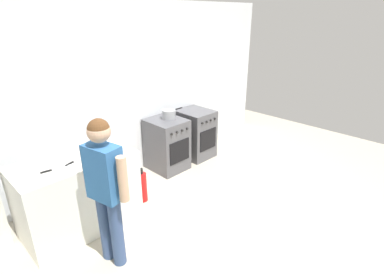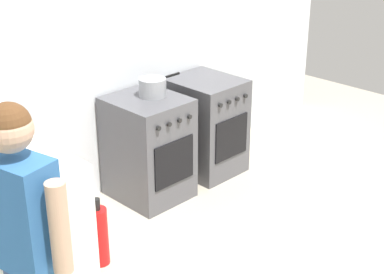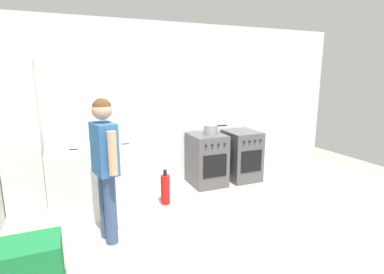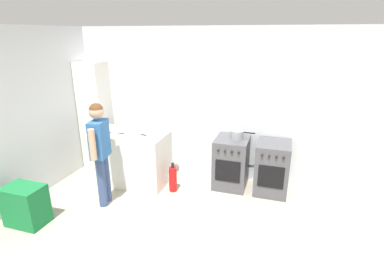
{
  "view_description": "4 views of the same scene",
  "coord_description": "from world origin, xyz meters",
  "px_view_note": "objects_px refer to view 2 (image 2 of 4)",
  "views": [
    {
      "loc": [
        -2.54,
        -1.85,
        2.41
      ],
      "look_at": [
        0.01,
        0.67,
        0.92
      ],
      "focal_mm": 28.0,
      "sensor_mm": 36.0,
      "label": 1
    },
    {
      "loc": [
        -2.45,
        -1.71,
        2.41
      ],
      "look_at": [
        0.14,
        0.87,
        0.81
      ],
      "focal_mm": 55.0,
      "sensor_mm": 36.0,
      "label": 2
    },
    {
      "loc": [
        -1.71,
        -2.71,
        1.81
      ],
      "look_at": [
        -0.28,
        0.69,
        1.03
      ],
      "focal_mm": 28.0,
      "sensor_mm": 36.0,
      "label": 3
    },
    {
      "loc": [
        1.12,
        -3.02,
        2.49
      ],
      "look_at": [
        -0.16,
        0.99,
        1.02
      ],
      "focal_mm": 28.0,
      "sensor_mm": 36.0,
      "label": 4
    }
  ],
  "objects_px": {
    "oven_right": "(206,125)",
    "knife_carving": "(27,161)",
    "oven_left": "(148,148)",
    "person": "(24,235)",
    "pot": "(153,87)",
    "fire_extinguisher": "(99,236)"
  },
  "relations": [
    {
      "from": "oven_right",
      "to": "person",
      "type": "relative_size",
      "value": 0.54
    },
    {
      "from": "oven_right",
      "to": "pot",
      "type": "distance_m",
      "value": 0.78
    },
    {
      "from": "person",
      "to": "oven_left",
      "type": "bearing_deg",
      "value": 33.26
    },
    {
      "from": "knife_carving",
      "to": "fire_extinguisher",
      "type": "distance_m",
      "value": 0.81
    },
    {
      "from": "pot",
      "to": "knife_carving",
      "type": "relative_size",
      "value": 1.2
    },
    {
      "from": "pot",
      "to": "fire_extinguisher",
      "type": "xyz_separation_m",
      "value": [
        -0.94,
        -0.49,
        -0.71
      ]
    },
    {
      "from": "person",
      "to": "fire_extinguisher",
      "type": "bearing_deg",
      "value": 37.36
    },
    {
      "from": "oven_left",
      "to": "person",
      "type": "bearing_deg",
      "value": -146.74
    },
    {
      "from": "oven_left",
      "to": "person",
      "type": "xyz_separation_m",
      "value": [
        -1.73,
        -1.14,
        0.5
      ]
    },
    {
      "from": "oven_right",
      "to": "fire_extinguisher",
      "type": "height_order",
      "value": "oven_right"
    },
    {
      "from": "pot",
      "to": "knife_carving",
      "type": "xyz_separation_m",
      "value": [
        -1.37,
        -0.44,
        -0.02
      ]
    },
    {
      "from": "knife_carving",
      "to": "fire_extinguisher",
      "type": "bearing_deg",
      "value": -6.66
    },
    {
      "from": "oven_right",
      "to": "fire_extinguisher",
      "type": "xyz_separation_m",
      "value": [
        -1.54,
        -0.48,
        -0.21
      ]
    },
    {
      "from": "oven_right",
      "to": "fire_extinguisher",
      "type": "relative_size",
      "value": 1.7
    },
    {
      "from": "oven_right",
      "to": "fire_extinguisher",
      "type": "distance_m",
      "value": 1.63
    },
    {
      "from": "pot",
      "to": "fire_extinguisher",
      "type": "relative_size",
      "value": 0.79
    },
    {
      "from": "oven_left",
      "to": "person",
      "type": "height_order",
      "value": "person"
    },
    {
      "from": "oven_right",
      "to": "knife_carving",
      "type": "bearing_deg",
      "value": -167.71
    },
    {
      "from": "oven_left",
      "to": "pot",
      "type": "relative_size",
      "value": 2.14
    },
    {
      "from": "person",
      "to": "knife_carving",
      "type": "bearing_deg",
      "value": 58.31
    },
    {
      "from": "oven_right",
      "to": "knife_carving",
      "type": "xyz_separation_m",
      "value": [
        -1.97,
        -0.43,
        0.48
      ]
    },
    {
      "from": "fire_extinguisher",
      "to": "person",
      "type": "bearing_deg",
      "value": -142.64
    }
  ]
}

